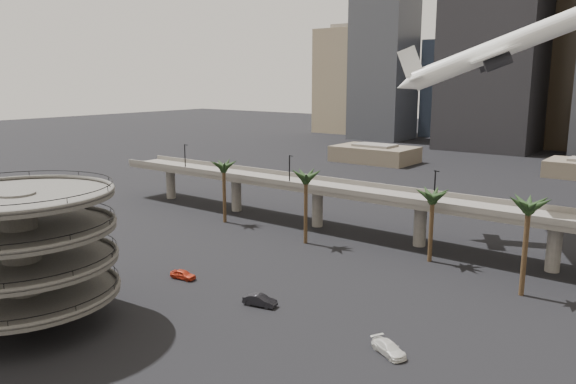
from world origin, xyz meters
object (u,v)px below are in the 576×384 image
Objects in this scene: overpass at (366,198)px; car_c at (389,348)px; airborne_jet at (492,52)px; car_b at (260,300)px; car_a at (183,274)px; parking_ramp at (21,246)px.

car_c is (25.44, -39.24, -6.66)m from overpass.
car_b is (-10.93, -52.08, -33.10)m from airborne_jet.
airborne_jet is at bearing -35.14° from car_a.
car_b is (15.55, -0.67, 0.06)m from car_a.
overpass is 28.58× the size of car_b.
airborne_jet reaches higher than car_b.
car_a is at bearing 81.32° from parking_ramp.
car_b is at bearing 111.97° from car_c.
parking_ramp is 60.46m from overpass.
airborne_jet is at bearing -24.57° from car_b.
car_a is (3.35, 21.98, -9.14)m from parking_ramp.
overpass reaches higher than car_b.
airborne_jet reaches higher than car_a.
airborne_jet is at bearing 67.89° from parking_ramp.
car_b is at bearing 48.43° from parking_ramp.
airborne_jet is (29.82, 73.40, 24.01)m from parking_ramp.
car_a is 0.89× the size of car_b.
car_c is at bearing -101.52° from car_a.
airborne_jet is at bearing 40.56° from overpass.
car_c is at bearing 27.20° from parking_ramp.
parking_ramp is 0.67× the size of airborne_jet.
airborne_jet reaches higher than overpass.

